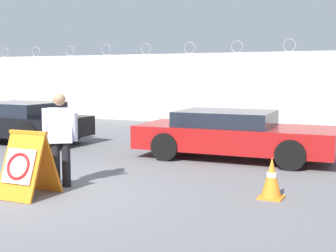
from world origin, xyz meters
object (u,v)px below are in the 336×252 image
object	(u,v)px
security_guard	(60,136)
traffic_cone_near	(272,178)
barricade_sign	(27,164)
parked_car_front_coupe	(17,121)
parked_car_rear_sedan	(233,134)

from	to	relation	value
security_guard	traffic_cone_near	world-z (taller)	security_guard
barricade_sign	traffic_cone_near	bearing A→B (deg)	22.57
traffic_cone_near	parked_car_front_coupe	world-z (taller)	parked_car_front_coupe
traffic_cone_near	parked_car_rear_sedan	xyz separation A→B (m)	(-1.66, 3.12, 0.25)
parked_car_rear_sedan	barricade_sign	bearing A→B (deg)	-115.39
barricade_sign	security_guard	size ratio (longest dim) A/B	0.65
security_guard	parked_car_front_coupe	size ratio (longest dim) A/B	0.38
security_guard	parked_car_front_coupe	distance (m)	5.89
security_guard	traffic_cone_near	distance (m)	3.66
barricade_sign	parked_car_front_coupe	world-z (taller)	parked_car_front_coupe
parked_car_front_coupe	traffic_cone_near	bearing A→B (deg)	162.34
parked_car_front_coupe	parked_car_rear_sedan	distance (m)	6.43
barricade_sign	security_guard	xyz separation A→B (m)	(0.08, 0.76, 0.37)
traffic_cone_near	security_guard	bearing A→B (deg)	-166.09
security_guard	parked_car_rear_sedan	bearing A→B (deg)	27.24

